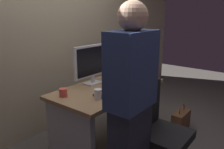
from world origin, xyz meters
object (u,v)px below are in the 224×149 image
keyboard (111,91)px  book_stack (123,71)px  monitor (93,62)px  handbag (181,120)px  cup_by_monitor (63,93)px  person_at_desk (131,107)px  cup_near_keyboard (98,94)px  cell_phone (144,78)px  desk (109,106)px  office_chair (158,137)px  mouse (128,83)px

keyboard → book_stack: (0.58, 0.26, 0.06)m
monitor → handbag: bearing=-39.1°
cup_by_monitor → person_at_desk: bearing=-89.4°
cup_near_keyboard → cell_phone: bearing=0.6°
monitor → book_stack: monitor is taller
desk → person_at_desk: 0.88m
cup_near_keyboard → cell_phone: 0.88m
book_stack → person_at_desk: bearing=-141.6°
office_chair → book_stack: 1.10m
desk → monitor: (-0.03, 0.21, 0.49)m
cup_by_monitor → cell_phone: bearing=-16.0°
book_stack → cell_phone: book_stack is taller
keyboard → cup_by_monitor: bearing=144.7°
person_at_desk → keyboard: bearing=52.1°
monitor → mouse: bearing=-53.9°
office_chair → cup_by_monitor: office_chair is taller
cup_near_keyboard → book_stack: book_stack is taller
desk → cell_phone: bearing=-15.5°
mouse → handbag: size_ratio=0.26×
desk → keyboard: bearing=-132.0°
cell_phone → handbag: cell_phone is taller
person_at_desk → monitor: person_at_desk is taller
book_stack → cup_near_keyboard: bearing=-160.4°
mouse → cup_near_keyboard: (-0.57, -0.03, 0.03)m
handbag → person_at_desk: bearing=-175.8°
person_at_desk → handbag: bearing=4.2°
desk → handbag: 1.10m
office_chair → keyboard: size_ratio=2.19×
mouse → book_stack: size_ratio=0.49×
person_at_desk → cup_near_keyboard: person_at_desk is taller
book_stack → keyboard: bearing=-155.6°
book_stack → cell_phone: size_ratio=1.43×
keyboard → book_stack: size_ratio=2.09×
handbag → keyboard: bearing=157.8°
office_chair → mouse: size_ratio=9.40×
keyboard → cup_by_monitor: (-0.41, 0.28, 0.03)m
person_at_desk → desk: bearing=51.3°
desk → keyboard: (-0.11, -0.13, 0.25)m
monitor → handbag: (0.92, -0.75, -0.86)m
desk → monitor: 0.54m
cup_by_monitor → handbag: 1.70m
office_chair → cell_phone: size_ratio=6.53×
cell_phone → handbag: (0.37, -0.39, -0.61)m
mouse → office_chair: bearing=-120.8°
cup_by_monitor → cell_phone: cup_by_monitor is taller
person_at_desk → cup_near_keyboard: 0.51m
office_chair → book_stack: (0.60, 0.84, 0.38)m
cup_near_keyboard → cup_by_monitor: size_ratio=1.18×
person_at_desk → keyboard: (0.40, 0.51, -0.09)m
office_chair → mouse: (0.35, 0.58, 0.33)m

